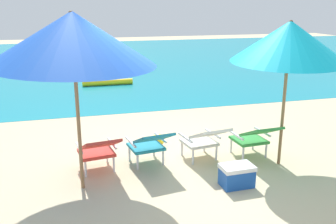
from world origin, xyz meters
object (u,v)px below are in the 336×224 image
(lounge_chair_near_right, at_px, (204,139))
(beach_umbrella_left, at_px, (73,38))
(lounge_chair_far_left, at_px, (98,149))
(beach_umbrella_right, at_px, (289,41))
(cooler_box, at_px, (237,175))
(lounge_chair_near_left, at_px, (150,143))
(lounge_chair_far_right, at_px, (255,136))
(swim_buoy, at_px, (108,82))
(beach_ball, at_px, (158,140))

(lounge_chair_near_right, relative_size, beach_umbrella_left, 0.31)
(lounge_chair_far_left, xyz_separation_m, lounge_chair_near_right, (1.72, 0.01, 0.00))
(beach_umbrella_right, height_order, cooler_box, beach_umbrella_right)
(beach_umbrella_right, distance_m, cooler_box, 2.15)
(lounge_chair_far_left, distance_m, lounge_chair_near_right, 1.72)
(cooler_box, bearing_deg, beach_umbrella_right, 27.96)
(lounge_chair_near_left, relative_size, beach_umbrella_right, 0.39)
(lounge_chair_near_left, relative_size, cooler_box, 1.96)
(lounge_chair_near_left, relative_size, beach_umbrella_left, 0.31)
(beach_umbrella_left, distance_m, beach_umbrella_right, 3.15)
(lounge_chair_near_left, bearing_deg, lounge_chair_far_right, -5.00)
(lounge_chair_far_left, distance_m, lounge_chair_near_left, 0.81)
(lounge_chair_far_left, height_order, lounge_chair_near_right, same)
(lounge_chair_far_right, distance_m, beach_umbrella_left, 3.33)
(lounge_chair_near_right, distance_m, beach_umbrella_left, 2.66)
(cooler_box, bearing_deg, lounge_chair_near_left, 136.99)
(swim_buoy, height_order, beach_umbrella_left, beach_umbrella_left)
(swim_buoy, bearing_deg, lounge_chair_far_right, -75.71)
(swim_buoy, relative_size, lounge_chair_near_right, 1.70)
(beach_ball, bearing_deg, cooler_box, -68.59)
(lounge_chair_near_right, xyz_separation_m, beach_ball, (-0.57, 0.88, -0.29))
(lounge_chair_near_right, distance_m, cooler_box, 0.99)
(lounge_chair_far_left, relative_size, beach_umbrella_right, 0.39)
(lounge_chair_far_right, bearing_deg, lounge_chair_near_right, 172.21)
(lounge_chair_far_right, relative_size, beach_ball, 3.88)
(beach_ball, distance_m, cooler_box, 1.97)
(lounge_chair_near_left, distance_m, cooler_box, 1.47)
(lounge_chair_near_left, height_order, beach_ball, lounge_chair_near_left)
(swim_buoy, bearing_deg, lounge_chair_far_left, -97.59)
(lounge_chair_far_right, bearing_deg, cooler_box, -130.19)
(lounge_chair_near_right, relative_size, lounge_chair_far_right, 1.04)
(lounge_chair_far_left, distance_m, lounge_chair_far_right, 2.57)
(lounge_chair_far_right, xyz_separation_m, beach_umbrella_right, (0.30, -0.30, 1.59))
(lounge_chair_far_right, height_order, beach_umbrella_right, beach_umbrella_right)
(lounge_chair_far_left, xyz_separation_m, beach_umbrella_left, (-0.28, -0.42, 1.71))
(lounge_chair_far_right, bearing_deg, beach_umbrella_left, -173.75)
(beach_umbrella_right, relative_size, beach_ball, 10.29)
(swim_buoy, relative_size, lounge_chair_near_left, 1.70)
(beach_umbrella_right, bearing_deg, lounge_chair_near_left, 167.64)
(swim_buoy, xyz_separation_m, beach_umbrella_left, (-1.15, -6.97, 2.01))
(beach_umbrella_right, xyz_separation_m, cooler_box, (-1.01, -0.53, -1.83))
(swim_buoy, relative_size, cooler_box, 3.34)
(lounge_chair_far_right, xyz_separation_m, cooler_box, (-0.70, -0.83, -0.24))
(lounge_chair_far_left, bearing_deg, swim_buoy, 82.41)
(lounge_chair_near_right, bearing_deg, cooler_box, -81.11)
(lounge_chair_near_left, height_order, beach_umbrella_right, beach_umbrella_right)
(lounge_chair_near_left, height_order, lounge_chair_near_right, same)
(lounge_chair_near_left, relative_size, lounge_chair_far_right, 1.04)
(lounge_chair_far_left, xyz_separation_m, beach_ball, (1.15, 0.89, -0.29))
(lounge_chair_far_right, height_order, beach_umbrella_left, beach_umbrella_left)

